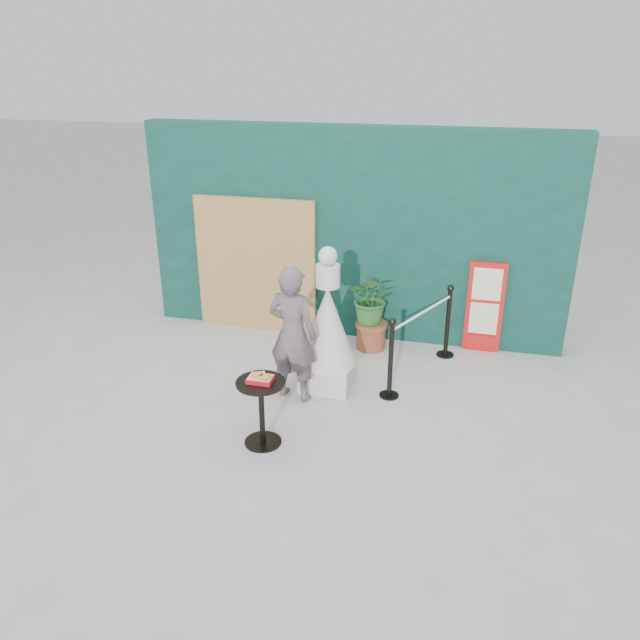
{
  "coord_description": "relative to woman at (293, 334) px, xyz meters",
  "views": [
    {
      "loc": [
        1.6,
        -5.29,
        3.87
      ],
      "look_at": [
        0.0,
        1.2,
        1.0
      ],
      "focal_mm": 35.0,
      "sensor_mm": 36.0,
      "label": 1
    }
  ],
  "objects": [
    {
      "name": "menu_board",
      "position": [
        2.2,
        1.87,
        -0.19
      ],
      "size": [
        0.5,
        0.07,
        1.3
      ],
      "color": "red",
      "rests_on": "ground"
    },
    {
      "name": "planter",
      "position": [
        0.69,
        1.57,
        -0.18
      ],
      "size": [
        0.67,
        0.58,
        1.14
      ],
      "color": "#965231",
      "rests_on": "ground"
    },
    {
      "name": "cafe_table",
      "position": [
        -0.05,
        -1.03,
        -0.34
      ],
      "size": [
        0.52,
        0.52,
        0.75
      ],
      "color": "black",
      "rests_on": "ground"
    },
    {
      "name": "woman",
      "position": [
        0.0,
        0.0,
        0.0
      ],
      "size": [
        0.68,
        0.52,
        1.67
      ],
      "primitive_type": "imported",
      "rotation": [
        0.0,
        0.0,
        2.94
      ],
      "color": "#63555E",
      "rests_on": "ground"
    },
    {
      "name": "back_wall",
      "position": [
        0.3,
        2.06,
        0.66
      ],
      "size": [
        6.0,
        0.3,
        3.0
      ],
      "primitive_type": "cube",
      "color": "#0B322B",
      "rests_on": "ground"
    },
    {
      "name": "ground",
      "position": [
        0.3,
        -1.09,
        -0.84
      ],
      "size": [
        60.0,
        60.0,
        0.0
      ],
      "primitive_type": "plane",
      "color": "#ADAAA5",
      "rests_on": "ground"
    },
    {
      "name": "food_basket",
      "position": [
        -0.05,
        -1.03,
        -0.05
      ],
      "size": [
        0.26,
        0.19,
        0.11
      ],
      "color": "red",
      "rests_on": "cafe_table"
    },
    {
      "name": "bamboo_fence",
      "position": [
        -1.1,
        1.85,
        0.16
      ],
      "size": [
        1.8,
        0.08,
        2.0
      ],
      "primitive_type": "cube",
      "color": "tan",
      "rests_on": "ground"
    },
    {
      "name": "stanchion_barrier",
      "position": [
        1.43,
        0.93,
        -0.34
      ],
      "size": [
        0.84,
        1.54,
        1.03
      ],
      "color": "black",
      "rests_on": "ground"
    },
    {
      "name": "statue",
      "position": [
        0.34,
        0.35,
        -0.09
      ],
      "size": [
        0.71,
        0.71,
        1.82
      ],
      "color": "silver",
      "rests_on": "ground"
    }
  ]
}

